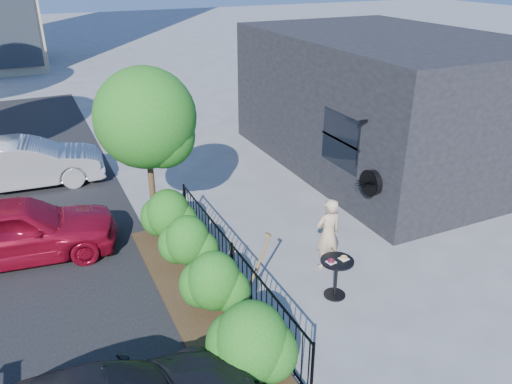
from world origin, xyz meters
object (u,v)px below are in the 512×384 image
cafe_table (336,271)px  car_red (17,230)px  woman (328,234)px  car_silver (27,163)px  patio_tree (149,124)px  shovel (255,274)px

cafe_table → car_red: bearing=143.3°
woman → car_silver: (-5.50, 7.24, -0.11)m
patio_tree → shovel: bearing=-73.5°
car_red → woman: bearing=-110.8°
cafe_table → car_silver: size_ratio=0.21×
woman → car_red: 6.67m
car_silver → shovel: bearing=-150.2°
shovel → car_red: shovel is taller
shovel → car_red: size_ratio=0.37×
car_red → car_silver: car_red is taller
patio_tree → cafe_table: 5.00m
patio_tree → car_silver: (-2.62, 4.44, -2.08)m
patio_tree → car_red: size_ratio=0.95×
patio_tree → car_silver: bearing=120.6°
woman → shovel: size_ratio=1.05×
cafe_table → shovel: bearing=163.6°
car_silver → woman: bearing=-137.9°
cafe_table → shovel: 1.57m
patio_tree → woman: patio_tree is taller
cafe_table → shovel: size_ratio=0.57×
patio_tree → cafe_table: patio_tree is taller
patio_tree → car_red: 3.65m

